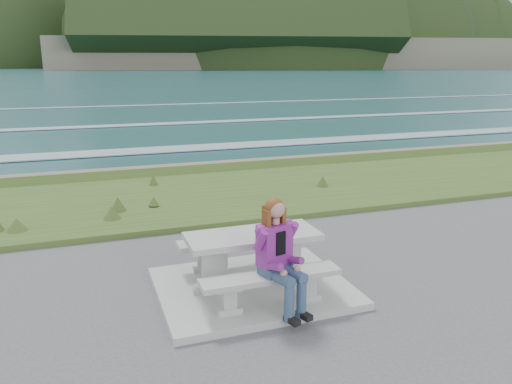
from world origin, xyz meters
The scene contains 9 objects.
concrete_slab centered at (0.00, 0.00, 0.05)m, with size 2.60×2.10×0.10m, color #9E9E99.
picnic_table centered at (0.00, 0.00, 0.68)m, with size 1.80×0.75×0.75m.
bench_landward centered at (0.00, -0.70, 0.45)m, with size 1.80×0.35×0.45m.
bench_seaward centered at (0.00, 0.70, 0.45)m, with size 1.80×0.35×0.45m.
grass_verge centered at (0.00, 5.00, 0.00)m, with size 160.00×4.50×0.22m, color #345720.
shore_drop centered at (0.00, 7.90, 0.00)m, with size 160.00×0.80×2.20m, color #6D6052.
ocean centered at (0.00, 25.09, -1.74)m, with size 1600.00×1600.00×0.09m.
headland_range centered at (190.35, 398.33, 9.92)m, with size 729.83×363.95×196.90m.
seated_woman centered at (0.09, -0.83, 0.62)m, with size 0.58×0.79×1.42m.
Camera 1 is at (-2.08, -6.04, 3.11)m, focal length 35.00 mm.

